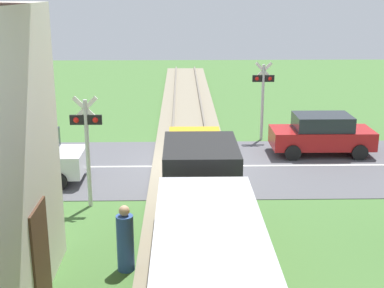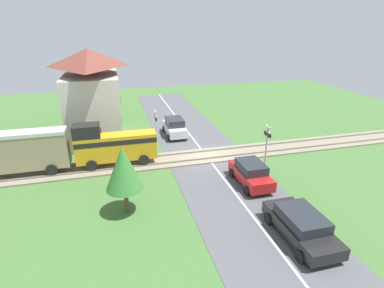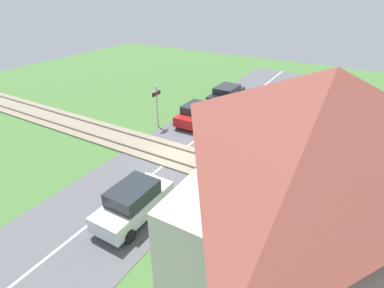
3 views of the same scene
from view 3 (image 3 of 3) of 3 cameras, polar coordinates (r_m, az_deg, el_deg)
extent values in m
plane|color=#426B33|center=(18.75, -3.20, -2.34)|extent=(60.00, 60.00, 0.00)
cube|color=#515156|center=(18.74, -3.20, -2.32)|extent=(48.00, 6.40, 0.02)
cube|color=silver|center=(18.74, -3.20, -2.29)|extent=(48.00, 0.12, 0.00)
cube|color=gray|center=(18.72, -3.20, -2.19)|extent=(2.80, 48.00, 0.12)
cube|color=slate|center=(19.18, -2.03, -0.94)|extent=(0.10, 48.00, 0.12)
cube|color=slate|center=(18.15, -4.47, -2.84)|extent=(0.10, 48.00, 0.12)
cube|color=gold|center=(15.69, 18.28, -3.81)|extent=(1.35, 5.74, 1.90)
cube|color=black|center=(15.43, 18.57, -2.16)|extent=(1.37, 5.74, 0.36)
cube|color=black|center=(14.87, 26.32, -1.06)|extent=(1.35, 1.84, 0.90)
cylinder|color=black|center=(17.12, 12.49, -3.84)|extent=(0.14, 0.76, 0.76)
cylinder|color=black|center=(15.96, 10.76, -6.23)|extent=(0.14, 0.76, 0.76)
cylinder|color=black|center=(16.65, 24.52, -7.00)|extent=(0.14, 0.76, 0.76)
cylinder|color=black|center=(15.45, 23.72, -9.74)|extent=(0.14, 0.76, 0.76)
cube|color=#A81919|center=(22.96, 0.68, 5.47)|extent=(3.84, 1.63, 0.69)
cube|color=#23282D|center=(22.73, 0.69, 6.93)|extent=(2.11, 1.50, 0.56)
cylinder|color=black|center=(21.74, 0.89, 3.12)|extent=(0.60, 0.18, 0.60)
cylinder|color=black|center=(22.52, -2.71, 4.00)|extent=(0.60, 0.18, 0.60)
cylinder|color=black|center=(23.76, 3.89, 5.30)|extent=(0.60, 0.18, 0.60)
cylinder|color=black|center=(24.47, 0.48, 6.07)|extent=(0.60, 0.18, 0.60)
cube|color=silver|center=(14.06, -10.99, -11.38)|extent=(3.99, 1.66, 0.75)
cube|color=#23282D|center=(13.63, -11.25, -9.12)|extent=(2.19, 1.53, 0.64)
cylinder|color=black|center=(15.48, -10.10, -8.83)|extent=(0.60, 0.18, 0.60)
cylinder|color=black|center=(14.63, -4.99, -10.93)|extent=(0.60, 0.18, 0.60)
cylinder|color=black|center=(14.11, -16.99, -14.06)|extent=(0.60, 0.18, 0.60)
cylinder|color=black|center=(13.18, -11.75, -16.88)|extent=(0.60, 0.18, 0.60)
cube|color=black|center=(27.70, 6.59, 9.23)|extent=(4.44, 1.86, 0.61)
cube|color=#23282D|center=(27.52, 6.66, 10.35)|extent=(2.44, 1.71, 0.53)
cylinder|color=black|center=(26.21, 7.09, 7.38)|extent=(0.60, 0.18, 0.60)
cylinder|color=black|center=(26.95, 3.44, 8.13)|extent=(0.60, 0.18, 0.60)
cylinder|color=black|center=(28.73, 9.48, 9.09)|extent=(0.60, 0.18, 0.60)
cylinder|color=black|center=(29.40, 6.08, 9.76)|extent=(0.60, 0.18, 0.60)
cylinder|color=#B7B7B7|center=(22.16, -6.67, 7.04)|extent=(0.12, 0.12, 3.18)
cube|color=black|center=(21.82, -6.82, 9.53)|extent=(0.90, 0.08, 0.28)
sphere|color=red|center=(22.02, -6.39, 9.73)|extent=(0.18, 0.18, 0.18)
sphere|color=red|center=(21.62, -7.25, 9.32)|extent=(0.18, 0.18, 0.18)
cube|color=silver|center=(21.72, -6.87, 10.33)|extent=(0.72, 0.04, 0.72)
cube|color=silver|center=(21.72, -6.87, 10.33)|extent=(0.72, 0.04, 0.72)
cylinder|color=#B7B7B7|center=(14.14, 1.89, -5.88)|extent=(0.12, 0.12, 3.18)
cube|color=black|center=(13.60, 1.96, -2.33)|extent=(0.90, 0.08, 0.28)
sphere|color=red|center=(13.40, 1.40, -2.83)|extent=(0.18, 0.18, 0.18)
sphere|color=red|center=(13.81, 2.50, -1.84)|extent=(0.18, 0.18, 0.18)
cube|color=silver|center=(13.44, 1.98, -1.15)|extent=(0.72, 0.04, 0.72)
cube|color=silver|center=(13.44, 1.98, -1.15)|extent=(0.72, 0.04, 0.72)
cube|color=beige|center=(9.36, 19.25, -18.39)|extent=(7.04, 4.52, 5.88)
pyramid|color=brown|center=(7.02, 24.87, 7.47)|extent=(7.61, 4.88, 1.45)
cube|color=#472D1E|center=(13.25, 21.57, -13.88)|extent=(0.06, 1.10, 2.10)
cylinder|color=#2D4C8E|center=(14.80, 17.60, -10.08)|extent=(0.39, 0.39, 1.32)
sphere|color=tan|center=(14.35, 18.04, -7.62)|extent=(0.24, 0.24, 0.24)
cylinder|color=brown|center=(21.51, 21.31, 2.09)|extent=(0.24, 0.24, 1.49)
cone|color=#387A33|center=(20.78, 22.25, 6.98)|extent=(2.05, 2.05, 2.46)
camera|label=1|loc=(16.22, 62.90, 0.47)|focal=50.00mm
camera|label=2|loc=(34.42, 29.92, 25.41)|focal=28.00mm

